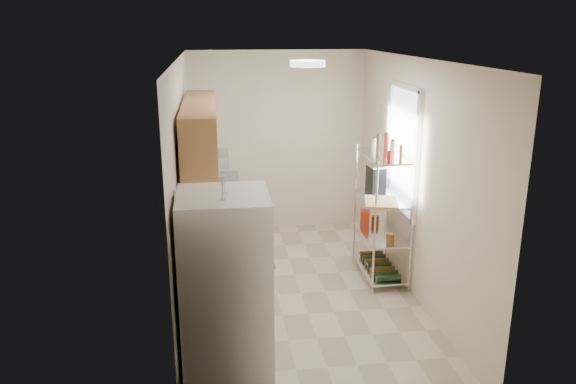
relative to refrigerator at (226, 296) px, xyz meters
The scene contains 16 objects.
room 1.91m from the refrigerator, 62.02° to the left, with size 2.52×4.42×2.62m.
counter_run 2.11m from the refrigerator, 91.34° to the left, with size 0.63×3.51×0.90m.
upper_cabinets 1.99m from the refrigerator, 96.08° to the left, with size 0.33×2.20×0.72m, color #A97648.
range_hood 2.60m from the refrigerator, 92.93° to the left, with size 0.50×0.60×0.12m, color #B7BABC.
window 2.97m from the refrigerator, 43.49° to the left, with size 0.06×1.00×1.46m, color white.
bakers_rack 2.71m from the refrigerator, 45.87° to the left, with size 0.45×0.90×1.73m.
ceiling_dome 2.35m from the refrigerator, 56.96° to the left, with size 0.34×0.34×0.06m, color white.
refrigerator is the anchor object (origin of this frame).
wine_glass_a 0.94m from the refrigerator, 45.76° to the left, with size 0.06×0.06×0.18m, color silver, non-canonical shape.
wine_glass_b 0.95m from the refrigerator, 90.52° to the right, with size 0.06×0.06×0.18m, color silver, non-canonical shape.
rice_cooker 1.87m from the refrigerator, 91.56° to the left, with size 0.26×0.26×0.21m, color silver.
frying_pan_large 2.30m from the refrigerator, 91.66° to the left, with size 0.28×0.28×0.05m, color black.
frying_pan_small 2.58m from the refrigerator, 91.15° to the left, with size 0.21×0.21×0.04m, color black.
cutting_board 2.46m from the refrigerator, 43.53° to the left, with size 0.35×0.45×0.03m, color tan.
espresso_machine 2.96m from the refrigerator, 50.26° to the left, with size 0.17×0.26×0.30m, color black.
storage_bag 2.88m from the refrigerator, 52.11° to the left, with size 0.11×0.16×0.18m, color #B12F15.
Camera 1 is at (-0.93, -5.71, 2.92)m, focal length 35.00 mm.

